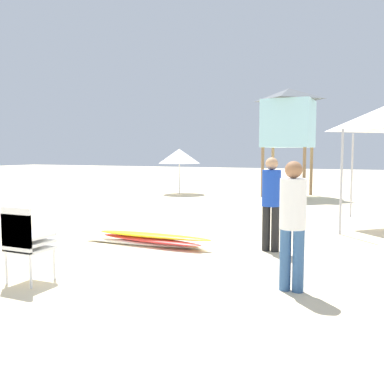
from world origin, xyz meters
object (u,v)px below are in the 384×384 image
at_px(lifeguard_near_left, 293,218).
at_px(beach_umbrella_left, 179,156).
at_px(lifeguard_near_center, 271,198).
at_px(surfboard_pile, 149,239).
at_px(lifeguard_tower, 289,118).
at_px(stacked_plastic_chairs, 24,238).

relative_size(lifeguard_near_left, beach_umbrella_left, 0.87).
bearing_deg(lifeguard_near_center, beach_umbrella_left, 124.81).
bearing_deg(surfboard_pile, beach_umbrella_left, 113.01).
height_order(lifeguard_tower, beach_umbrella_left, lifeguard_tower).
height_order(lifeguard_near_left, beach_umbrella_left, beach_umbrella_left).
height_order(surfboard_pile, lifeguard_near_center, lifeguard_near_center).
bearing_deg(beach_umbrella_left, lifeguard_near_center, -55.19).
height_order(stacked_plastic_chairs, beach_umbrella_left, beach_umbrella_left).
relative_size(surfboard_pile, lifeguard_tower, 0.63).
distance_m(surfboard_pile, lifeguard_tower, 10.51).
bearing_deg(lifeguard_near_left, surfboard_pile, 152.65).
bearing_deg(stacked_plastic_chairs, surfboard_pile, 83.52).
height_order(surfboard_pile, beach_umbrella_left, beach_umbrella_left).
distance_m(stacked_plastic_chairs, lifeguard_near_left, 3.42).
relative_size(stacked_plastic_chairs, surfboard_pile, 0.39).
distance_m(lifeguard_near_left, lifeguard_near_center, 2.17).
height_order(stacked_plastic_chairs, lifeguard_tower, lifeguard_tower).
xyz_separation_m(lifeguard_near_left, beach_umbrella_left, (-6.82, 10.71, 0.63)).
bearing_deg(stacked_plastic_chairs, beach_umbrella_left, 106.92).
bearing_deg(beach_umbrella_left, lifeguard_near_left, -57.52).
bearing_deg(lifeguard_tower, stacked_plastic_chairs, -92.90).
distance_m(stacked_plastic_chairs, lifeguard_near_center, 4.01).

